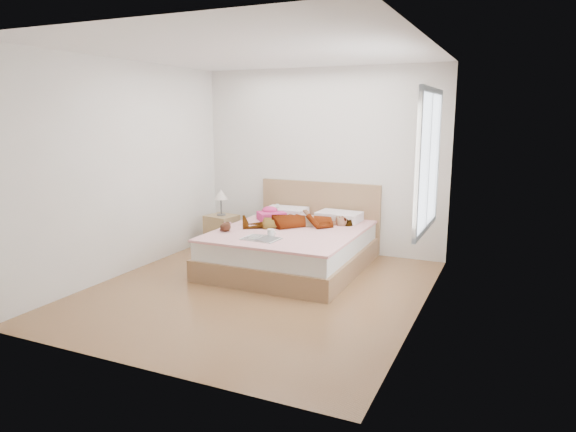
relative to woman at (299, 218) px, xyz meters
The scene contains 11 objects.
ground 1.33m from the woman, 90.49° to the right, with size 4.00×4.00×0.00m, color #56351A.
woman is the anchor object (origin of this frame).
hair 0.73m from the woman, 141.71° to the left, with size 0.49×0.60×0.09m, color black.
phone 0.64m from the woman, 141.34° to the left, with size 0.04×0.09×0.01m, color silver.
room_shell 2.16m from the woman, 26.37° to the right, with size 4.00×4.00×4.00m.
bed 0.37m from the woman, 94.14° to the right, with size 1.80×2.08×1.00m.
towel 0.53m from the woman, 159.34° to the left, with size 0.46×0.45×0.19m.
magazine 0.88m from the woman, 97.69° to the right, with size 0.45×0.32×0.03m.
coffee_mug 0.71m from the woman, 95.41° to the right, with size 0.12×0.10×0.09m.
plush_toy 0.98m from the woman, 136.44° to the right, with size 0.17×0.22×0.11m.
nightstand 1.38m from the woman, behind, with size 0.47×0.43×0.89m.
Camera 1 is at (2.60, -4.90, 1.96)m, focal length 32.00 mm.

